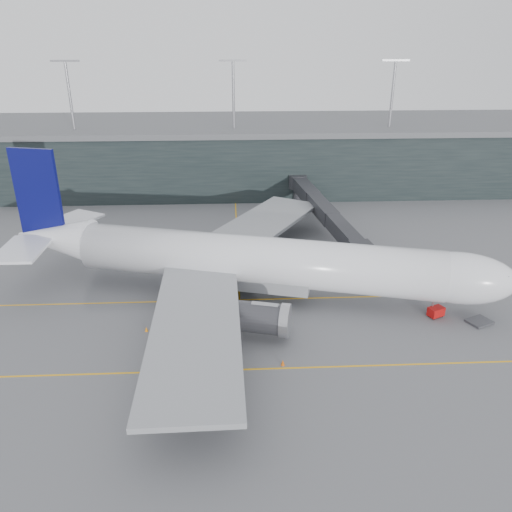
{
  "coord_description": "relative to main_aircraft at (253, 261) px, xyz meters",
  "views": [
    {
      "loc": [
        4.26,
        -65.22,
        33.25
      ],
      "look_at": [
        7.32,
        -4.0,
        6.61
      ],
      "focal_mm": 35.0,
      "sensor_mm": 36.0,
      "label": 1
    }
  ],
  "objects": [
    {
      "name": "ground",
      "position": [
        -6.95,
        3.13,
        -5.48
      ],
      "size": [
        320.0,
        320.0,
        0.0
      ],
      "primitive_type": "plane",
      "color": "slate",
      "rests_on": "ground"
    },
    {
      "name": "taxiline_a",
      "position": [
        -6.95,
        -0.87,
        -5.47
      ],
      "size": [
        160.0,
        0.25,
        0.02
      ],
      "primitive_type": "cube",
      "color": "#F2AB16",
      "rests_on": "ground"
    },
    {
      "name": "taxiline_b",
      "position": [
        -6.95,
        -16.87,
        -5.47
      ],
      "size": [
        160.0,
        0.25,
        0.02
      ],
      "primitive_type": "cube",
      "color": "#F2AB16",
      "rests_on": "ground"
    },
    {
      "name": "taxiline_lead_main",
      "position": [
        -1.95,
        23.13,
        -5.47
      ],
      "size": [
        0.25,
        60.0,
        0.02
      ],
      "primitive_type": "cube",
      "color": "#F2AB16",
      "rests_on": "ground"
    },
    {
      "name": "terminal",
      "position": [
        -6.95,
        61.13,
        2.14
      ],
      "size": [
        240.0,
        36.0,
        29.0
      ],
      "color": "black",
      "rests_on": "ground"
    },
    {
      "name": "main_aircraft",
      "position": [
        0.0,
        0.0,
        0.0
      ],
      "size": [
        68.72,
        63.27,
        19.54
      ],
      "rotation": [
        0.0,
        0.0,
        -0.26
      ],
      "color": "white",
      "rests_on": "ground"
    },
    {
      "name": "jet_bridge",
      "position": [
        14.21,
        26.37,
        -0.78
      ],
      "size": [
        7.63,
        43.58,
        6.28
      ],
      "rotation": [
        0.0,
        0.0,
        0.11
      ],
      "color": "#28282C",
      "rests_on": "ground"
    },
    {
      "name": "gse_cart",
      "position": [
        23.56,
        -6.72,
        -4.72
      ],
      "size": [
        2.35,
        2.0,
        1.36
      ],
      "rotation": [
        0.0,
        0.0,
        0.44
      ],
      "color": "#B80D0D",
      "rests_on": "ground"
    },
    {
      "name": "baggage_dolly",
      "position": [
        28.58,
        -8.51,
        -5.31
      ],
      "size": [
        3.62,
        3.32,
        0.29
      ],
      "primitive_type": "cube",
      "rotation": [
        0.0,
        0.0,
        0.41
      ],
      "color": "#3A3A3F",
      "rests_on": "ground"
    },
    {
      "name": "uld_a",
      "position": [
        -13.09,
        12.2,
        -4.62
      ],
      "size": [
        2.03,
        1.74,
        1.64
      ],
      "rotation": [
        0.0,
        0.0,
        -0.18
      ],
      "color": "#35363A",
      "rests_on": "ground"
    },
    {
      "name": "uld_b",
      "position": [
        -9.04,
        15.41,
        -4.42
      ],
      "size": [
        2.6,
        2.29,
        2.01
      ],
      "rotation": [
        0.0,
        0.0,
        0.26
      ],
      "color": "#35363A",
      "rests_on": "ground"
    },
    {
      "name": "uld_c",
      "position": [
        -7.35,
        13.07,
        -4.54
      ],
      "size": [
        2.14,
        1.79,
        1.8
      ],
      "rotation": [
        0.0,
        0.0,
        0.11
      ],
      "color": "#35363A",
      "rests_on": "ground"
    },
    {
      "name": "cone_nose",
      "position": [
        29.47,
        -1.65,
        -5.16
      ],
      "size": [
        0.4,
        0.4,
        0.64
      ],
      "primitive_type": "cone",
      "color": "orange",
      "rests_on": "ground"
    },
    {
      "name": "cone_wing_stbd",
      "position": [
        2.58,
        -16.3,
        -5.13
      ],
      "size": [
        0.44,
        0.44,
        0.7
      ],
      "primitive_type": "cone",
      "color": "#CE550B",
      "rests_on": "ground"
    },
    {
      "name": "cone_wing_port",
      "position": [
        1.82,
        12.78,
        -5.14
      ],
      "size": [
        0.43,
        0.43,
        0.68
      ],
      "primitive_type": "cone",
      "color": "#D3670B",
      "rests_on": "ground"
    },
    {
      "name": "cone_tail",
      "position": [
        -13.64,
        -8.43,
        -5.17
      ],
      "size": [
        0.39,
        0.39,
        0.62
      ],
      "primitive_type": "cone",
      "color": "orange",
      "rests_on": "ground"
    }
  ]
}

